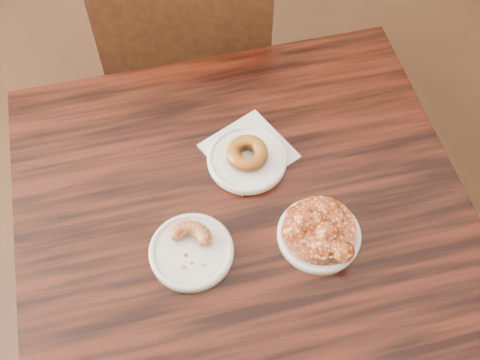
{
  "coord_description": "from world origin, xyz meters",
  "views": [
    {
      "loc": [
        0.1,
        -0.78,
        1.77
      ],
      "look_at": [
        0.08,
        -0.18,
        0.8
      ],
      "focal_mm": 45.0,
      "sensor_mm": 36.0,
      "label": 1
    }
  ],
  "objects_px": {
    "cafe_table": "(246,294)",
    "chair_far": "(196,62)",
    "apple_fritter": "(320,228)",
    "cruller_fragment": "(191,247)",
    "glazed_donut": "(247,153)"
  },
  "relations": [
    {
      "from": "cafe_table",
      "to": "chair_far",
      "type": "xyz_separation_m",
      "value": [
        -0.17,
        0.69,
        0.08
      ]
    },
    {
      "from": "glazed_donut",
      "to": "cruller_fragment",
      "type": "distance_m",
      "value": 0.23
    },
    {
      "from": "chair_far",
      "to": "cruller_fragment",
      "type": "xyz_separation_m",
      "value": [
        0.07,
        -0.76,
        0.32
      ]
    },
    {
      "from": "apple_fritter",
      "to": "cruller_fragment",
      "type": "relative_size",
      "value": 1.83
    },
    {
      "from": "apple_fritter",
      "to": "chair_far",
      "type": "bearing_deg",
      "value": 112.89
    },
    {
      "from": "apple_fritter",
      "to": "cruller_fragment",
      "type": "distance_m",
      "value": 0.24
    },
    {
      "from": "chair_far",
      "to": "glazed_donut",
      "type": "distance_m",
      "value": 0.66
    },
    {
      "from": "chair_far",
      "to": "apple_fritter",
      "type": "bearing_deg",
      "value": 112.41
    },
    {
      "from": "cafe_table",
      "to": "chair_far",
      "type": "bearing_deg",
      "value": 88.34
    },
    {
      "from": "chair_far",
      "to": "cafe_table",
      "type": "bearing_deg",
      "value": 103.13
    },
    {
      "from": "apple_fritter",
      "to": "cruller_fragment",
      "type": "height_order",
      "value": "apple_fritter"
    },
    {
      "from": "cafe_table",
      "to": "cruller_fragment",
      "type": "distance_m",
      "value": 0.42
    },
    {
      "from": "glazed_donut",
      "to": "apple_fritter",
      "type": "bearing_deg",
      "value": -49.75
    },
    {
      "from": "chair_far",
      "to": "glazed_donut",
      "type": "height_order",
      "value": "chair_far"
    },
    {
      "from": "chair_far",
      "to": "cruller_fragment",
      "type": "distance_m",
      "value": 0.83
    }
  ]
}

